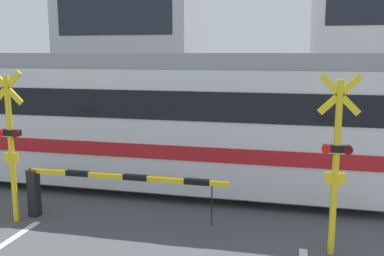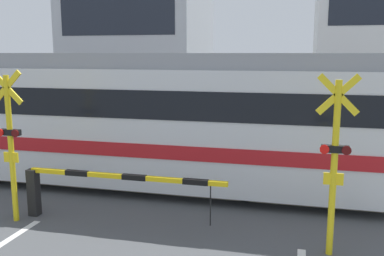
{
  "view_description": "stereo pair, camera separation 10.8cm",
  "coord_description": "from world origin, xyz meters",
  "px_view_note": "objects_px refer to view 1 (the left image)",
  "views": [
    {
      "loc": [
        2.33,
        1.59,
        3.37
      ],
      "look_at": [
        0.0,
        11.36,
        1.6
      ],
      "focal_mm": 40.0,
      "sensor_mm": 36.0,
      "label": 1
    },
    {
      "loc": [
        2.43,
        1.62,
        3.37
      ],
      "look_at": [
        0.0,
        11.36,
        1.6
      ],
      "focal_mm": 40.0,
      "sensor_mm": 36.0,
      "label": 2
    }
  ],
  "objects_px": {
    "commuter_train": "(45,112)",
    "crossing_barrier_far": "(270,139)",
    "crossing_signal_right": "(336,157)",
    "crossing_barrier_near": "(85,184)",
    "crossing_signal_left": "(11,140)",
    "pedestrian": "(198,117)"
  },
  "relations": [
    {
      "from": "crossing_barrier_near",
      "to": "crossing_barrier_far",
      "type": "distance_m",
      "value": 6.41
    },
    {
      "from": "crossing_signal_right",
      "to": "crossing_barrier_far",
      "type": "bearing_deg",
      "value": 103.31
    },
    {
      "from": "pedestrian",
      "to": "commuter_train",
      "type": "bearing_deg",
      "value": -117.48
    },
    {
      "from": "commuter_train",
      "to": "crossing_barrier_far",
      "type": "bearing_deg",
      "value": 25.81
    },
    {
      "from": "crossing_barrier_near",
      "to": "crossing_signal_left",
      "type": "height_order",
      "value": "crossing_signal_left"
    },
    {
      "from": "crossing_barrier_far",
      "to": "crossing_signal_left",
      "type": "relative_size",
      "value": 1.37
    },
    {
      "from": "crossing_barrier_near",
      "to": "commuter_train",
      "type": "bearing_deg",
      "value": 133.14
    },
    {
      "from": "commuter_train",
      "to": "crossing_signal_left",
      "type": "height_order",
      "value": "commuter_train"
    },
    {
      "from": "commuter_train",
      "to": "crossing_signal_right",
      "type": "bearing_deg",
      "value": -22.64
    },
    {
      "from": "crossing_signal_left",
      "to": "pedestrian",
      "type": "bearing_deg",
      "value": 78.05
    },
    {
      "from": "crossing_barrier_far",
      "to": "crossing_signal_left",
      "type": "height_order",
      "value": "crossing_signal_left"
    },
    {
      "from": "commuter_train",
      "to": "crossing_signal_right",
      "type": "xyz_separation_m",
      "value": [
        7.21,
        -3.01,
        -0.12
      ]
    },
    {
      "from": "commuter_train",
      "to": "crossing_barrier_far",
      "type": "xyz_separation_m",
      "value": [
        5.83,
        2.82,
        -1.03
      ]
    },
    {
      "from": "commuter_train",
      "to": "crossing_barrier_near",
      "type": "xyz_separation_m",
      "value": [
        2.49,
        -2.66,
        -1.03
      ]
    },
    {
      "from": "crossing_signal_left",
      "to": "crossing_signal_right",
      "type": "height_order",
      "value": "same"
    },
    {
      "from": "crossing_signal_left",
      "to": "crossing_signal_right",
      "type": "relative_size",
      "value": 1.0
    },
    {
      "from": "commuter_train",
      "to": "pedestrian",
      "type": "distance_m",
      "value": 6.44
    },
    {
      "from": "commuter_train",
      "to": "crossing_signal_left",
      "type": "distance_m",
      "value": 3.21
    },
    {
      "from": "crossing_barrier_far",
      "to": "crossing_signal_right",
      "type": "distance_m",
      "value": 6.06
    },
    {
      "from": "crossing_barrier_near",
      "to": "crossing_barrier_far",
      "type": "bearing_deg",
      "value": 58.6
    },
    {
      "from": "crossing_signal_right",
      "to": "crossing_barrier_near",
      "type": "bearing_deg",
      "value": 175.75
    },
    {
      "from": "crossing_barrier_near",
      "to": "crossing_signal_right",
      "type": "xyz_separation_m",
      "value": [
        4.72,
        -0.35,
        0.92
      ]
    }
  ]
}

